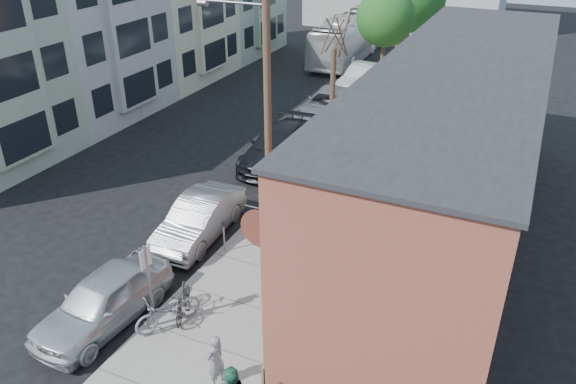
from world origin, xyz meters
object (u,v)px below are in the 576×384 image
at_px(patron_grey, 215,361).
at_px(car_1, 199,218).
at_px(car_0, 103,300).
at_px(car_3, 330,106).
at_px(parking_meter_far, 327,133).
at_px(parked_bike_a, 183,302).
at_px(sign_post, 149,279).
at_px(parked_bike_b, 168,311).
at_px(tree_leafy_mid, 386,18).
at_px(car_4, 363,78).
at_px(cyclist, 283,230).
at_px(patio_chair_a, 288,320).
at_px(utility_pole_near, 266,84).
at_px(parking_meter_near, 224,231).
at_px(bus, 350,37).
at_px(patio_chair_b, 277,333).
at_px(tree_bare, 332,105).
at_px(car_2, 278,146).

height_order(patron_grey, car_1, patron_grey).
distance_m(car_0, car_3, 18.84).
distance_m(parking_meter_far, parked_bike_a, 13.58).
distance_m(sign_post, parked_bike_b, 1.22).
bearing_deg(tree_leafy_mid, car_4, 123.91).
bearing_deg(car_3, car_0, -90.64).
relative_size(cyclist, car_3, 0.24).
relative_size(patio_chair_a, car_4, 0.17).
xyz_separation_m(sign_post, parked_bike_b, (0.40, 0.18, -1.14)).
bearing_deg(utility_pole_near, patio_chair_a, -58.90).
relative_size(car_0, car_3, 0.78).
distance_m(parking_meter_far, car_4, 10.37).
bearing_deg(cyclist, parked_bike_a, 63.32).
bearing_deg(parking_meter_near, bus, 100.13).
xyz_separation_m(patio_chair_b, car_3, (-5.20, 17.77, 0.25)).
relative_size(tree_bare, bus, 0.45).
bearing_deg(car_4, car_0, -84.24).
bearing_deg(utility_pole_near, car_1, -122.06).
relative_size(utility_pole_near, patio_chair_a, 11.36).
height_order(tree_bare, patio_chair_a, tree_bare).
distance_m(parking_meter_far, patron_grey, 15.75).
bearing_deg(parking_meter_near, car_4, 94.08).
xyz_separation_m(patron_grey, car_0, (-4.38, 0.84, -0.13)).
distance_m(car_0, car_2, 12.45).
bearing_deg(car_1, bus, 93.94).
bearing_deg(car_1, sign_post, -75.96).
xyz_separation_m(patio_chair_b, parked_bike_b, (-3.25, -0.58, 0.10)).
xyz_separation_m(sign_post, patron_grey, (2.83, -1.15, -0.90)).
height_order(parked_bike_a, car_1, car_1).
relative_size(patio_chair_a, car_2, 0.15).
bearing_deg(bus, tree_bare, -74.69).
bearing_deg(parked_bike_b, car_1, 141.46).
bearing_deg(car_1, tree_bare, 73.25).
height_order(tree_bare, car_3, tree_bare).
bearing_deg(parking_meter_far, sign_post, -89.60).
relative_size(parking_meter_near, patio_chair_b, 1.41).
height_order(utility_pole_near, patio_chair_b, utility_pole_near).
height_order(parked_bike_a, car_4, car_4).
distance_m(parking_meter_far, cyclist, 9.13).
distance_m(car_1, bus, 27.23).
distance_m(sign_post, parked_bike_a, 1.50).
xyz_separation_m(tree_leafy_mid, parked_bike_b, (-0.05, -21.43, -4.64)).
xyz_separation_m(patio_chair_b, car_2, (-5.39, 11.37, 0.25)).
xyz_separation_m(car_4, bus, (-3.49, 7.33, 0.80)).
xyz_separation_m(patio_chair_a, parked_bike_a, (-3.20, -0.62, 0.06)).
xyz_separation_m(parking_meter_far, car_1, (-1.45, -9.40, -0.20)).
bearing_deg(patron_grey, bus, -154.50).
relative_size(parking_meter_near, bus, 0.11).
relative_size(car_1, car_4, 0.94).
bearing_deg(sign_post, utility_pole_near, 89.69).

